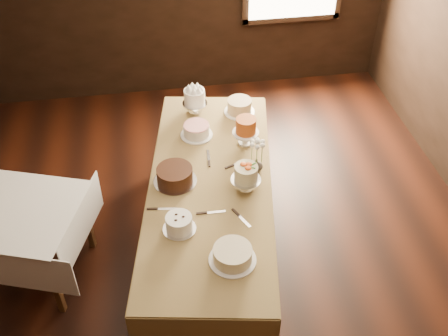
{
  "coord_description": "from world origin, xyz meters",
  "views": [
    {
      "loc": [
        -0.55,
        -3.21,
        3.95
      ],
      "look_at": [
        0.0,
        0.2,
        0.95
      ],
      "focal_mm": 43.31,
      "sensor_mm": 36.0,
      "label": 1
    }
  ],
  "objects_px": {
    "side_table": "(23,219)",
    "flower_vase": "(256,165)",
    "cake_server_c": "(208,155)",
    "cake_lattice": "(196,131)",
    "cake_server_d": "(241,162)",
    "cake_swirl": "(179,224)",
    "cake_cream": "(233,255)",
    "cake_server_b": "(245,221)",
    "cake_chocolate": "(175,176)",
    "cake_server_e": "(167,209)",
    "cake_meringue": "(195,102)",
    "cake_server_a": "(216,212)",
    "cake_caramel": "(246,133)",
    "display_table": "(210,189)",
    "cake_speckled": "(239,107)"
  },
  "relations": [
    {
      "from": "cake_meringue",
      "to": "cake_server_a",
      "type": "distance_m",
      "value": 1.43
    },
    {
      "from": "cake_server_a",
      "to": "cake_server_b",
      "type": "xyz_separation_m",
      "value": [
        0.2,
        -0.14,
        0.0
      ]
    },
    {
      "from": "side_table",
      "to": "flower_vase",
      "type": "xyz_separation_m",
      "value": [
        2.0,
        0.13,
        0.21
      ]
    },
    {
      "from": "cake_lattice",
      "to": "cake_server_e",
      "type": "height_order",
      "value": "cake_lattice"
    },
    {
      "from": "cake_chocolate",
      "to": "cake_server_c",
      "type": "bearing_deg",
      "value": 43.2
    },
    {
      "from": "cake_meringue",
      "to": "cake_speckled",
      "type": "xyz_separation_m",
      "value": [
        0.44,
        -0.08,
        -0.05
      ]
    },
    {
      "from": "side_table",
      "to": "cake_server_d",
      "type": "bearing_deg",
      "value": 7.69
    },
    {
      "from": "cake_server_d",
      "to": "cake_server_e",
      "type": "bearing_deg",
      "value": -167.31
    },
    {
      "from": "display_table",
      "to": "flower_vase",
      "type": "xyz_separation_m",
      "value": [
        0.42,
        0.1,
        0.12
      ]
    },
    {
      "from": "cake_server_c",
      "to": "flower_vase",
      "type": "xyz_separation_m",
      "value": [
        0.39,
        -0.27,
        0.06
      ]
    },
    {
      "from": "cake_meringue",
      "to": "flower_vase",
      "type": "xyz_separation_m",
      "value": [
        0.42,
        -0.97,
        -0.06
      ]
    },
    {
      "from": "display_table",
      "to": "cake_speckled",
      "type": "height_order",
      "value": "cake_speckled"
    },
    {
      "from": "cake_chocolate",
      "to": "cake_server_e",
      "type": "xyz_separation_m",
      "value": [
        -0.1,
        -0.32,
        -0.07
      ]
    },
    {
      "from": "cake_caramel",
      "to": "cake_server_e",
      "type": "distance_m",
      "value": 1.1
    },
    {
      "from": "side_table",
      "to": "cake_server_b",
      "type": "bearing_deg",
      "value": -14.43
    },
    {
      "from": "cake_swirl",
      "to": "cake_server_d",
      "type": "height_order",
      "value": "cake_swirl"
    },
    {
      "from": "cake_caramel",
      "to": "cake_server_d",
      "type": "height_order",
      "value": "cake_caramel"
    },
    {
      "from": "side_table",
      "to": "cake_lattice",
      "type": "distance_m",
      "value": 1.72
    },
    {
      "from": "cake_cream",
      "to": "cake_caramel",
      "type": "bearing_deg",
      "value": 75.26
    },
    {
      "from": "cake_server_d",
      "to": "cake_server_e",
      "type": "height_order",
      "value": "same"
    },
    {
      "from": "display_table",
      "to": "cake_chocolate",
      "type": "distance_m",
      "value": 0.33
    },
    {
      "from": "cake_speckled",
      "to": "cake_chocolate",
      "type": "xyz_separation_m",
      "value": [
        -0.73,
        -0.93,
        0.0
      ]
    },
    {
      "from": "display_table",
      "to": "cake_server_a",
      "type": "distance_m",
      "value": 0.35
    },
    {
      "from": "cake_lattice",
      "to": "cake_caramel",
      "type": "relative_size",
      "value": 1.07
    },
    {
      "from": "cake_lattice",
      "to": "cake_server_d",
      "type": "relative_size",
      "value": 1.28
    },
    {
      "from": "side_table",
      "to": "cake_server_c",
      "type": "bearing_deg",
      "value": 14.02
    },
    {
      "from": "cake_lattice",
      "to": "cake_chocolate",
      "type": "bearing_deg",
      "value": -112.68
    },
    {
      "from": "cake_meringue",
      "to": "cake_server_b",
      "type": "bearing_deg",
      "value": -82.48
    },
    {
      "from": "cake_caramel",
      "to": "cake_server_b",
      "type": "distance_m",
      "value": 1.01
    },
    {
      "from": "cake_server_d",
      "to": "flower_vase",
      "type": "xyz_separation_m",
      "value": [
        0.11,
        -0.12,
        0.06
      ]
    },
    {
      "from": "cake_speckled",
      "to": "cake_server_a",
      "type": "xyz_separation_m",
      "value": [
        -0.44,
        -1.35,
        -0.06
      ]
    },
    {
      "from": "cake_swirl",
      "to": "cake_cream",
      "type": "bearing_deg",
      "value": -46.0
    },
    {
      "from": "cake_cream",
      "to": "cake_lattice",
      "type": "bearing_deg",
      "value": 92.89
    },
    {
      "from": "cake_lattice",
      "to": "cake_swirl",
      "type": "distance_m",
      "value": 1.21
    },
    {
      "from": "side_table",
      "to": "cake_swirl",
      "type": "height_order",
      "value": "cake_swirl"
    },
    {
      "from": "cake_server_a",
      "to": "cake_lattice",
      "type": "bearing_deg",
      "value": 92.84
    },
    {
      "from": "cake_caramel",
      "to": "cake_server_e",
      "type": "relative_size",
      "value": 1.19
    },
    {
      "from": "cake_meringue",
      "to": "cake_server_d",
      "type": "relative_size",
      "value": 1.17
    },
    {
      "from": "display_table",
      "to": "cake_server_e",
      "type": "bearing_deg",
      "value": -147.11
    },
    {
      "from": "cake_chocolate",
      "to": "flower_vase",
      "type": "relative_size",
      "value": 3.18
    },
    {
      "from": "side_table",
      "to": "cake_caramel",
      "type": "xyz_separation_m",
      "value": [
        1.98,
        0.53,
        0.27
      ]
    },
    {
      "from": "side_table",
      "to": "cake_server_b",
      "type": "distance_m",
      "value": 1.85
    },
    {
      "from": "cake_swirl",
      "to": "cake_cream",
      "type": "relative_size",
      "value": 0.66
    },
    {
      "from": "cake_cream",
      "to": "cake_swirl",
      "type": "bearing_deg",
      "value": 134.0
    },
    {
      "from": "cake_server_c",
      "to": "cake_caramel",
      "type": "bearing_deg",
      "value": -67.19
    },
    {
      "from": "cake_server_d",
      "to": "display_table",
      "type": "bearing_deg",
      "value": -165.48
    },
    {
      "from": "cake_cream",
      "to": "cake_server_e",
      "type": "distance_m",
      "value": 0.75
    },
    {
      "from": "side_table",
      "to": "flower_vase",
      "type": "relative_size",
      "value": 9.56
    },
    {
      "from": "cake_swirl",
      "to": "cake_server_c",
      "type": "height_order",
      "value": "cake_swirl"
    },
    {
      "from": "cake_chocolate",
      "to": "cake_meringue",
      "type": "bearing_deg",
      "value": 73.86
    }
  ]
}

